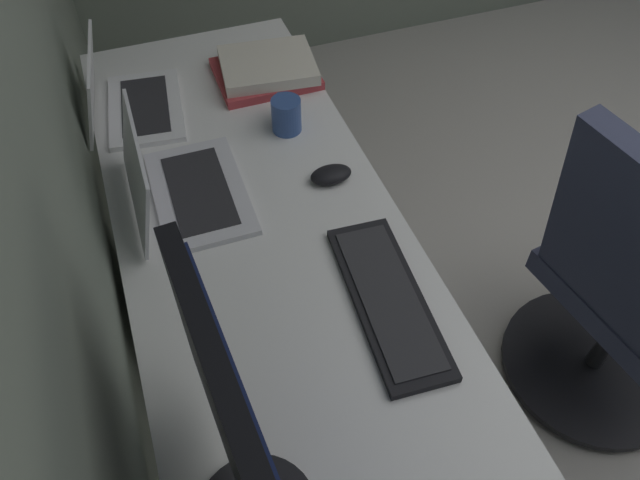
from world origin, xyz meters
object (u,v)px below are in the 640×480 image
Objects in this scene: monitor_primary at (244,455)px; laptop_leftmost at (175,185)px; laptop_left at (124,98)px; book_stack_near at (267,69)px; mouse_main at (331,175)px; drawer_pedestal at (262,322)px; coffee_mug at (286,114)px; office_chair at (623,298)px; keyboard_main at (388,299)px.

monitor_primary reaches higher than laptop_leftmost.
monitor_primary reaches higher than laptop_left.
laptop_left is 1.18× the size of book_stack_near.
book_stack_near reaches higher than mouse_main.
drawer_pedestal is at bearing -138.37° from laptop_leftmost.
coffee_mug is (0.23, 0.04, 0.03)m from mouse_main.
office_chair reaches higher than drawer_pedestal.
laptop_leftmost is at bearing 38.24° from keyboard_main.
drawer_pedestal is 5.88× the size of coffee_mug.
laptop_left is at bearing 61.10° from coffee_mug.
laptop_left is at bearing 94.11° from book_stack_near.
monitor_primary is 1.16m from laptop_left.
monitor_primary is 0.79m from laptop_leftmost.
laptop_left is at bearing 26.57° from keyboard_main.
book_stack_near is at bearing 38.15° from office_chair.
mouse_main is 0.23m from coffee_mug.
mouse_main is (-0.06, -0.37, -0.03)m from laptop_leftmost.
mouse_main is 0.47m from book_stack_near.
monitor_primary is 0.52× the size of office_chair.
laptop_left is 0.62m from mouse_main.
coffee_mug is (-0.21, -0.39, -0.00)m from laptop_left.
office_chair reaches higher than coffee_mug.
monitor_primary is 4.26× the size of coffee_mug.
monitor_primary reaches higher than keyboard_main.
office_chair is at bearing -141.85° from book_stack_near.
laptop_leftmost is 2.95× the size of coffee_mug.
book_stack_near is at bearing -85.89° from laptop_left.
keyboard_main is 0.44× the size of office_chair.
keyboard_main is at bearing -177.78° from coffee_mug.
coffee_mug is at bearing -62.86° from laptop_leftmost.
laptop_left is at bearing 52.21° from office_chair.
drawer_pedestal is 0.90m from monitor_primary.
drawer_pedestal is 6.68× the size of mouse_main.
office_chair is (-0.64, -0.71, -0.32)m from coffee_mug.
laptop_left is 0.36× the size of office_chair.
laptop_leftmost is at bearing 65.50° from office_chair.
keyboard_main is 0.85m from book_stack_near.
drawer_pedestal is 0.97m from office_chair.
coffee_mug is (0.17, -0.32, -0.00)m from laptop_leftmost.
book_stack_near is at bearing -20.64° from drawer_pedestal.
laptop_left is 2.93× the size of coffee_mug.
monitor_primary is at bearing 178.43° from laptop_leftmost.
mouse_main is at bearing -135.65° from laptop_left.
book_stack_near is at bearing -4.49° from coffee_mug.
laptop_left reaches higher than keyboard_main.
coffee_mug is at bearing -118.90° from laptop_left.
coffee_mug is (-0.24, 0.02, 0.02)m from book_stack_near.
book_stack_near is at bearing -17.35° from monitor_primary.
book_stack_near is at bearing 0.30° from keyboard_main.
keyboard_main is at bearing 177.30° from mouse_main.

